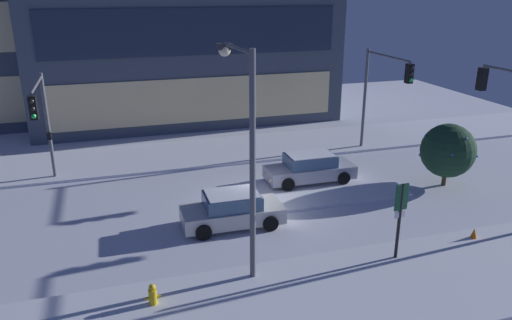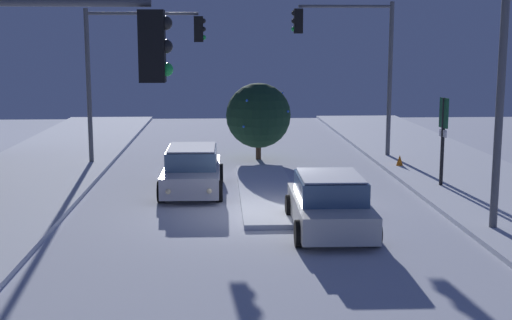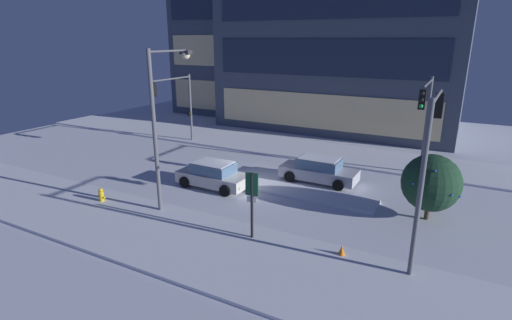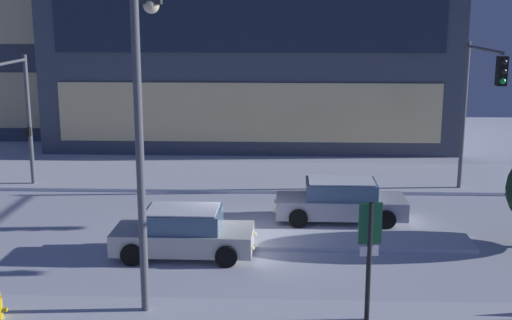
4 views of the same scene
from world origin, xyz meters
name	(u,v)px [view 2 (image 2 of 4)]	position (x,y,z in m)	size (l,w,h in m)	color
ground	(255,216)	(0.00, 0.00, 0.00)	(52.00, 52.00, 0.00)	silver
median_strip	(267,191)	(2.93, -0.54, 0.07)	(9.00, 1.80, 0.14)	silver
car_near	(330,204)	(-1.71, -1.86, 0.71)	(4.38, 2.11, 1.49)	silver
car_far	(192,170)	(3.40, 1.89, 0.71)	(4.71, 2.04, 1.49)	#B7B7C1
traffic_light_corner_near_right	(353,51)	(9.73, -4.54, 4.53)	(0.32, 4.25, 6.53)	#565960
traffic_light_corner_far_right	(135,56)	(8.70, 4.28, 4.33)	(0.32, 4.74, 6.18)	#565960
street_lamp_arched	(471,30)	(-2.11, -5.22, 5.15)	(0.56, 3.19, 7.91)	#565960
parking_info_sign	(443,131)	(3.36, -6.42, 1.97)	(0.55, 0.14, 3.06)	black
decorated_tree_median	(258,115)	(9.76, -0.64, 1.85)	(2.71, 2.71, 3.21)	#473323
construction_cone	(400,162)	(7.16, -6.00, 0.28)	(0.36, 0.36, 0.55)	orange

